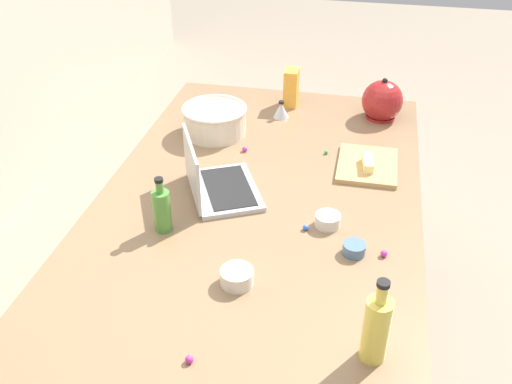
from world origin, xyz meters
The scene contains 21 objects.
ground_plane centered at (0.00, 0.00, 0.00)m, with size 12.00×12.00×0.00m, color gray.
island_counter centered at (0.00, 0.00, 0.45)m, with size 1.96×1.13×0.90m.
laptop centered at (0.03, 0.16, 0.95)m, with size 0.38×0.34×0.22m.
mixing_bowl_large centered at (0.48, 0.28, 0.96)m, with size 0.27×0.27×0.12m.
bottle_olive centered at (-0.20, 0.27, 0.98)m, with size 0.06×0.06×0.20m.
bottle_oil centered at (-0.59, -0.42, 1.00)m, with size 0.07×0.07×0.25m.
kettle centered at (0.78, -0.40, 0.98)m, with size 0.21×0.18×0.20m.
cutting_board centered at (0.33, -0.37, 0.91)m, with size 0.28×0.22×0.02m, color tan.
butter_stick_left centered at (0.30, -0.37, 0.94)m, with size 0.11×0.04×0.04m, color #F4E58C.
ramekin_small centered at (-0.20, -0.35, 0.92)m, with size 0.07×0.07×0.04m, color slate.
ramekin_medium centered at (-0.07, -0.26, 0.92)m, with size 0.08×0.08×0.04m, color beige.
ramekin_wide centered at (-0.41, -0.03, 0.92)m, with size 0.10×0.10×0.05m, color beige.
kitchen_timer centered at (0.69, 0.03, 0.94)m, with size 0.07×0.07×0.08m.
candy_bag centered at (0.83, 0.01, 0.99)m, with size 0.09×0.06×0.17m, color gold.
candy_0 centered at (0.35, 0.12, 0.91)m, with size 0.02×0.02×0.02m, color #CC3399.
candy_1 centered at (0.40, -0.20, 0.91)m, with size 0.02×0.02×0.02m, color green.
candy_2 centered at (-0.19, -0.44, 0.91)m, with size 0.02×0.02×0.02m, color #CC3399.
candy_3 centered at (0.91, -0.35, 0.91)m, with size 0.02×0.02×0.02m, color orange.
candy_4 centered at (-0.71, 0.02, 0.91)m, with size 0.02×0.02×0.02m, color #CC3399.
candy_5 centered at (0.84, 0.01, 0.91)m, with size 0.02×0.02×0.02m, color yellow.
candy_6 centered at (-0.11, -0.19, 0.91)m, with size 0.02×0.02×0.02m, color blue.
Camera 1 is at (-1.60, -0.34, 2.04)m, focal length 40.14 mm.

